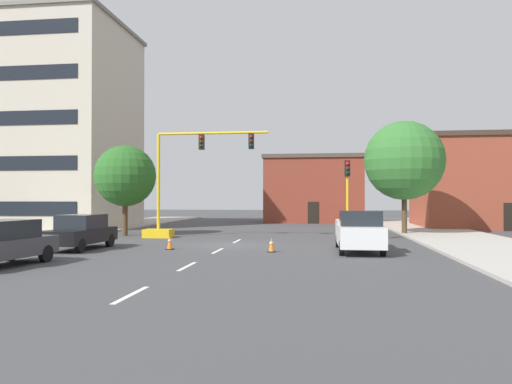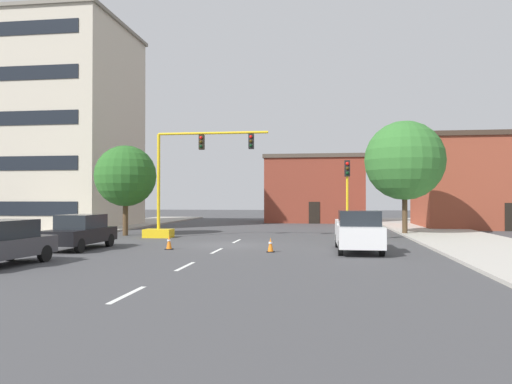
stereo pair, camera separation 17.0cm
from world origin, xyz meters
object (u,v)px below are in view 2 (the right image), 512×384
(pickup_truck_white, at_px, (358,231))
(sedan_black_near_left, at_px, (81,232))
(traffic_signal_gantry, at_px, (173,204))
(tree_right_mid, at_px, (405,161))
(tree_left_near, at_px, (126,176))
(traffic_cone_roadside_b, at_px, (169,242))
(traffic_cone_roadside_a, at_px, (271,245))
(sedan_dark_gray_mid_left, at_px, (0,243))
(traffic_light_pole_right, at_px, (347,182))

(pickup_truck_white, bearing_deg, sedan_black_near_left, -176.81)
(traffic_signal_gantry, relative_size, tree_right_mid, 1.02)
(traffic_signal_gantry, bearing_deg, tree_left_near, 160.27)
(tree_left_near, height_order, pickup_truck_white, tree_left_near)
(traffic_cone_roadside_b, bearing_deg, sedan_black_near_left, -173.85)
(traffic_cone_roadside_a, bearing_deg, sedan_dark_gray_mid_left, -146.90)
(tree_left_near, relative_size, traffic_cone_roadside_a, 8.91)
(traffic_light_pole_right, height_order, tree_right_mid, tree_right_mid)
(traffic_signal_gantry, xyz_separation_m, tree_right_mid, (15.26, 4.34, 2.99))
(sedan_dark_gray_mid_left, distance_m, traffic_cone_roadside_b, 8.09)
(traffic_signal_gantry, relative_size, pickup_truck_white, 1.49)
(traffic_light_pole_right, distance_m, pickup_truck_white, 6.08)
(tree_left_near, bearing_deg, traffic_cone_roadside_a, -39.35)
(traffic_light_pole_right, height_order, pickup_truck_white, traffic_light_pole_right)
(traffic_light_pole_right, xyz_separation_m, sedan_black_near_left, (-13.49, -6.28, -2.64))
(traffic_light_pole_right, bearing_deg, traffic_cone_roadside_b, -147.31)
(tree_left_near, distance_m, sedan_black_near_left, 9.65)
(traffic_light_pole_right, xyz_separation_m, pickup_truck_white, (0.25, -5.51, -2.55))
(traffic_cone_roadside_a, distance_m, traffic_cone_roadside_b, 5.18)
(traffic_signal_gantry, bearing_deg, traffic_cone_roadside_b, -74.11)
(tree_right_mid, height_order, sedan_black_near_left, tree_right_mid)
(tree_right_mid, distance_m, sedan_black_near_left, 21.77)
(pickup_truck_white, relative_size, sedan_black_near_left, 1.19)
(tree_right_mid, bearing_deg, traffic_signal_gantry, -164.14)
(sedan_dark_gray_mid_left, height_order, traffic_cone_roadside_a, sedan_dark_gray_mid_left)
(traffic_signal_gantry, bearing_deg, pickup_truck_white, -31.22)
(tree_right_mid, xyz_separation_m, pickup_truck_white, (-3.94, -11.20, -4.20))
(tree_left_near, height_order, sedan_dark_gray_mid_left, tree_left_near)
(tree_left_near, bearing_deg, pickup_truck_white, -28.53)
(traffic_cone_roadside_a, bearing_deg, tree_right_mid, 56.07)
(traffic_signal_gantry, xyz_separation_m, pickup_truck_white, (11.32, -6.86, -1.21))
(sedan_black_near_left, bearing_deg, pickup_truck_white, 3.19)
(sedan_dark_gray_mid_left, relative_size, traffic_cone_roadside_b, 6.43)
(traffic_signal_gantry, xyz_separation_m, traffic_cone_roadside_b, (2.03, -7.15, -1.83))
(traffic_signal_gantry, relative_size, sedan_black_near_left, 1.78)
(sedan_black_near_left, xyz_separation_m, sedan_dark_gray_mid_left, (0.03, -6.27, 0.00))
(traffic_light_pole_right, bearing_deg, traffic_cone_roadside_a, -121.61)
(traffic_signal_gantry, height_order, traffic_light_pole_right, traffic_signal_gantry)
(traffic_signal_gantry, xyz_separation_m, tree_left_near, (-3.82, 1.37, 1.90))
(traffic_light_pole_right, xyz_separation_m, tree_right_mid, (4.18, 5.68, 1.65))
(tree_right_mid, bearing_deg, sedan_dark_gray_mid_left, -134.05)
(sedan_dark_gray_mid_left, relative_size, traffic_cone_roadside_a, 6.69)
(pickup_truck_white, bearing_deg, tree_right_mid, 70.63)
(sedan_dark_gray_mid_left, bearing_deg, traffic_signal_gantry, 80.27)
(tree_right_mid, bearing_deg, tree_left_near, -171.16)
(tree_left_near, bearing_deg, traffic_cone_roadside_b, -55.49)
(pickup_truck_white, bearing_deg, traffic_signal_gantry, 148.78)
(sedan_black_near_left, distance_m, traffic_cone_roadside_a, 9.62)
(tree_left_near, relative_size, sedan_dark_gray_mid_left, 1.33)
(tree_right_mid, relative_size, sedan_dark_gray_mid_left, 1.70)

